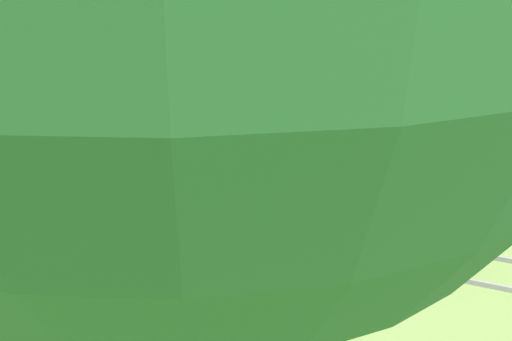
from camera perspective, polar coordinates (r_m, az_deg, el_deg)
ground_plane at (r=6.10m, az=-0.71°, el=-4.82°), size 60.00×60.00×0.00m
track at (r=6.07m, az=-0.21°, el=-4.77°), size 0.76×5.70×0.04m
locomotive at (r=5.59m, az=7.63°, el=-1.82°), size 0.72×1.45×1.01m
passenger_car at (r=6.35m, az=-7.50°, el=0.05°), size 0.82×2.00×0.97m
conductor_person at (r=6.56m, az=9.23°, el=5.35°), size 0.30×0.30×1.62m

